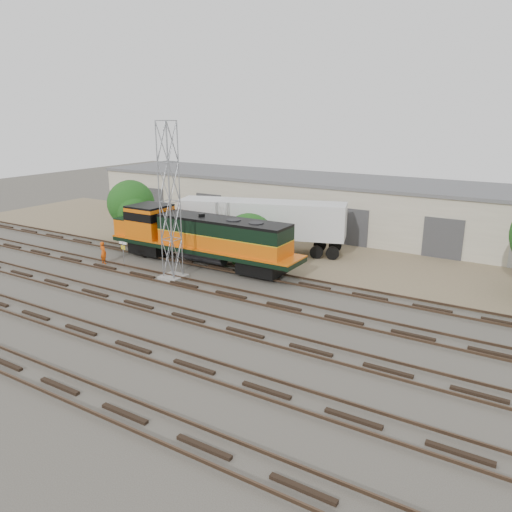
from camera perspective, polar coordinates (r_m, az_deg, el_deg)
The scene contains 11 objects.
ground at distance 32.20m, azimuth -4.39°, elevation -5.35°, with size 140.00×140.00×0.00m, color #47423A.
dirt_strip at distance 44.58m, azimuth 6.93°, elevation 0.74°, with size 80.00×16.00×0.02m, color #726047.
tracks at distance 29.98m, azimuth -7.77°, elevation -6.97°, with size 80.00×20.40×0.28m.
warehouse at distance 51.17m, azimuth 10.84°, elevation 5.61°, with size 58.40×10.40×5.30m.
locomotive at distance 39.53m, azimuth -6.50°, elevation 2.25°, with size 16.94×2.97×4.07m.
signal_tower at distance 35.90m, azimuth -9.81°, elevation 5.78°, with size 1.65×1.65×11.21m.
sign_post at distance 40.61m, azimuth -14.94°, elevation 0.81°, with size 0.82×0.07×2.01m.
worker at distance 41.79m, azimuth -17.06°, elevation 0.36°, with size 0.66×0.43×1.82m, color #D4490B.
semi_trailer at distance 43.11m, azimuth 1.09°, elevation 4.12°, with size 14.58×7.11×4.43m.
tree_west at distance 48.02m, azimuth -14.04°, elevation 5.66°, with size 4.59×4.37×5.72m.
tree_mid at distance 39.36m, azimuth -0.68°, elevation 1.51°, with size 4.60×4.38×4.38m.
Camera 1 is at (17.68, -24.19, 11.79)m, focal length 35.00 mm.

